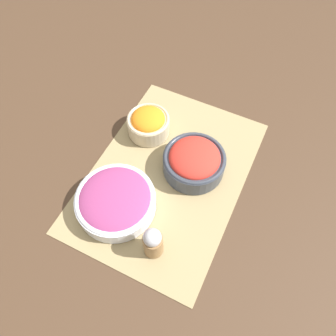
# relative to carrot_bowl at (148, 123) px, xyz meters

# --- Properties ---
(ground_plane) EXTENTS (3.00, 3.00, 0.00)m
(ground_plane) POSITION_rel_carrot_bowl_xyz_m (0.10, 0.11, -0.04)
(ground_plane) COLOR #422D1E
(placemat) EXTENTS (0.53, 0.37, 0.00)m
(placemat) POSITION_rel_carrot_bowl_xyz_m (0.10, 0.11, -0.04)
(placemat) COLOR #937F56
(placemat) RESTS_ON ground_plane
(carrot_bowl) EXTENTS (0.11, 0.11, 0.07)m
(carrot_bowl) POSITION_rel_carrot_bowl_xyz_m (0.00, 0.00, 0.00)
(carrot_bowl) COLOR #C6B28E
(carrot_bowl) RESTS_ON placemat
(onion_bowl) EXTENTS (0.19, 0.19, 0.06)m
(onion_bowl) POSITION_rel_carrot_bowl_xyz_m (0.23, 0.04, -0.00)
(onion_bowl) COLOR silver
(onion_bowl) RESTS_ON placemat
(tomato_bowl) EXTENTS (0.16, 0.16, 0.07)m
(tomato_bowl) POSITION_rel_carrot_bowl_xyz_m (0.06, 0.16, 0.00)
(tomato_bowl) COLOR #333842
(tomato_bowl) RESTS_ON placemat
(pepper_shaker) EXTENTS (0.04, 0.04, 0.10)m
(pepper_shaker) POSITION_rel_carrot_bowl_xyz_m (0.29, 0.16, 0.01)
(pepper_shaker) COLOR olive
(pepper_shaker) RESTS_ON placemat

